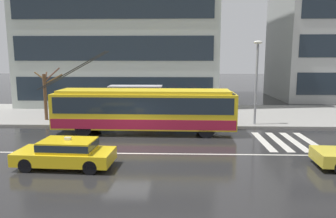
# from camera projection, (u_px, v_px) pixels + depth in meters

# --- Properties ---
(ground_plane) EXTENTS (160.00, 160.00, 0.00)m
(ground_plane) POSITION_uv_depth(u_px,v_px,m) (127.00, 147.00, 17.45)
(ground_plane) COLOR #272626
(sidewalk_slab) EXTENTS (80.00, 10.00, 0.14)m
(sidewalk_slab) POSITION_uv_depth(u_px,v_px,m) (145.00, 114.00, 27.22)
(sidewalk_slab) COLOR gray
(sidewalk_slab) RESTS_ON ground_plane
(crosswalk_stripe_edge_near) EXTENTS (0.44, 4.40, 0.01)m
(crosswalk_stripe_edge_near) POSITION_uv_depth(u_px,v_px,m) (263.00, 141.00, 18.63)
(crosswalk_stripe_edge_near) COLOR beige
(crosswalk_stripe_edge_near) RESTS_ON ground_plane
(crosswalk_stripe_inner_a) EXTENTS (0.44, 4.40, 0.01)m
(crosswalk_stripe_inner_a) POSITION_uv_depth(u_px,v_px,m) (279.00, 141.00, 18.60)
(crosswalk_stripe_inner_a) COLOR beige
(crosswalk_stripe_inner_a) RESTS_ON ground_plane
(crosswalk_stripe_center) EXTENTS (0.44, 4.40, 0.01)m
(crosswalk_stripe_center) POSITION_uv_depth(u_px,v_px,m) (294.00, 141.00, 18.57)
(crosswalk_stripe_center) COLOR beige
(crosswalk_stripe_center) RESTS_ON ground_plane
(crosswalk_stripe_inner_b) EXTENTS (0.44, 4.40, 0.01)m
(crosswalk_stripe_inner_b) POSITION_uv_depth(u_px,v_px,m) (310.00, 142.00, 18.54)
(crosswalk_stripe_inner_b) COLOR beige
(crosswalk_stripe_inner_b) RESTS_ON ground_plane
(lane_centre_line) EXTENTS (72.00, 0.14, 0.01)m
(lane_centre_line) POSITION_uv_depth(u_px,v_px,m) (123.00, 153.00, 16.27)
(lane_centre_line) COLOR silver
(lane_centre_line) RESTS_ON ground_plane
(trolleybus) EXTENTS (12.67, 2.69, 5.29)m
(trolleybus) POSITION_uv_depth(u_px,v_px,m) (145.00, 109.00, 20.44)
(trolleybus) COLOR yellow
(trolleybus) RESTS_ON ground_plane
(taxi_oncoming_near) EXTENTS (4.38, 1.99, 1.39)m
(taxi_oncoming_near) POSITION_uv_depth(u_px,v_px,m) (66.00, 152.00, 14.11)
(taxi_oncoming_near) COLOR yellow
(taxi_oncoming_near) RESTS_ON ground_plane
(bus_shelter) EXTENTS (3.96, 1.51, 2.65)m
(bus_shelter) POSITION_uv_depth(u_px,v_px,m) (136.00, 95.00, 24.00)
(bus_shelter) COLOR gray
(bus_shelter) RESTS_ON sidewalk_slab
(pedestrian_at_shelter) EXTENTS (1.61, 1.61, 1.91)m
(pedestrian_at_shelter) POSITION_uv_depth(u_px,v_px,m) (147.00, 102.00, 22.47)
(pedestrian_at_shelter) COLOR #4E584F
(pedestrian_at_shelter) RESTS_ON sidewalk_slab
(pedestrian_approaching_curb) EXTENTS (1.29, 1.29, 1.98)m
(pedestrian_approaching_curb) POSITION_uv_depth(u_px,v_px,m) (199.00, 101.00, 23.63)
(pedestrian_approaching_curb) COLOR #51414D
(pedestrian_approaching_curb) RESTS_ON sidewalk_slab
(pedestrian_walking_past) EXTENTS (1.32, 1.32, 1.95)m
(pedestrian_walking_past) POSITION_uv_depth(u_px,v_px,m) (171.00, 102.00, 23.02)
(pedestrian_walking_past) COLOR #485552
(pedestrian_walking_past) RESTS_ON sidewalk_slab
(pedestrian_waiting_by_pole) EXTENTS (1.07, 1.07, 1.95)m
(pedestrian_waiting_by_pole) POSITION_uv_depth(u_px,v_px,m) (151.00, 101.00, 23.46)
(pedestrian_waiting_by_pole) COLOR #4B523E
(pedestrian_waiting_by_pole) RESTS_ON sidewalk_slab
(street_lamp) EXTENTS (0.60, 0.32, 5.88)m
(street_lamp) POSITION_uv_depth(u_px,v_px,m) (257.00, 75.00, 22.16)
(street_lamp) COLOR gray
(street_lamp) RESTS_ON sidewalk_slab
(street_tree_bare) EXTENTS (1.95, 1.20, 3.98)m
(street_tree_bare) POSITION_uv_depth(u_px,v_px,m) (46.00, 92.00, 24.10)
(street_tree_bare) COLOR brown
(street_tree_bare) RESTS_ON sidewalk_slab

